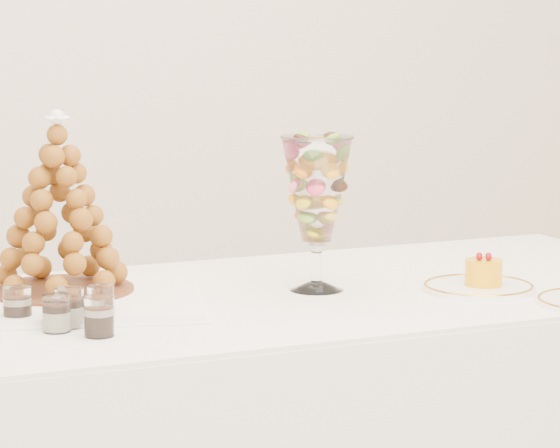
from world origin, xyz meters
name	(u,v)px	position (x,y,z in m)	size (l,w,h in m)	color
lace_tray	(63,301)	(-0.45, 0.19, 0.81)	(0.55, 0.41, 0.02)	white
macaron_vase	(317,191)	(0.09, 0.15, 1.01)	(0.15, 0.15, 0.33)	white
cake_plate	(478,288)	(0.42, 0.02, 0.80)	(0.24, 0.24, 0.01)	white
verrine_a	(17,306)	(-0.56, 0.04, 0.84)	(0.05, 0.05, 0.07)	white
verrine_b	(70,308)	(-0.47, -0.01, 0.84)	(0.06, 0.06, 0.07)	white
verrine_c	(101,304)	(-0.41, 0.01, 0.83)	(0.05, 0.05, 0.07)	white
verrine_d	(57,313)	(-0.50, -0.04, 0.83)	(0.05, 0.05, 0.07)	white
verrine_e	(99,317)	(-0.43, -0.10, 0.84)	(0.05, 0.05, 0.07)	white
croquembouche	(59,204)	(-0.44, 0.24, 1.00)	(0.30, 0.30, 0.37)	brown
mousse_cake	(484,272)	(0.43, 0.02, 0.84)	(0.08, 0.08, 0.07)	#F3A60B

